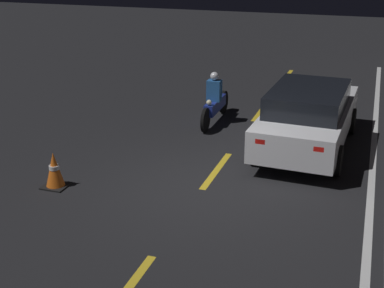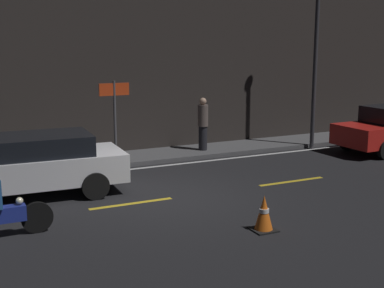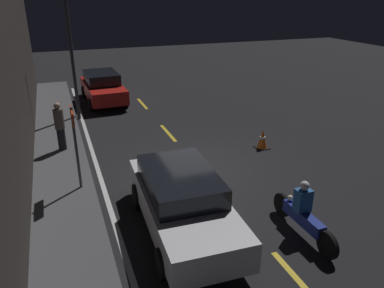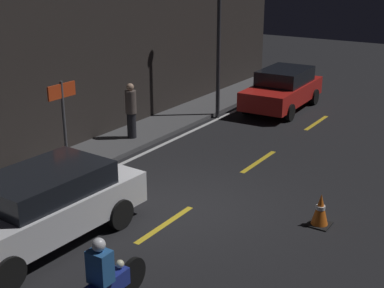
{
  "view_description": "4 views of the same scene",
  "coord_description": "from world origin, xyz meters",
  "views": [
    {
      "loc": [
        8.99,
        2.87,
        4.53
      ],
      "look_at": [
        0.9,
        0.1,
        1.29
      ],
      "focal_mm": 50.0,
      "sensor_mm": 36.0,
      "label": 1
    },
    {
      "loc": [
        -4.84,
        -11.26,
        3.76
      ],
      "look_at": [
        0.52,
        -0.07,
        1.29
      ],
      "focal_mm": 50.0,
      "sensor_mm": 36.0,
      "label": 2
    },
    {
      "loc": [
        -10.2,
        4.07,
        5.42
      ],
      "look_at": [
        0.16,
        0.21,
        0.84
      ],
      "focal_mm": 35.0,
      "sensor_mm": 36.0,
      "label": 3
    },
    {
      "loc": [
        -9.3,
        -6.12,
        5.4
      ],
      "look_at": [
        0.95,
        0.58,
        1.16
      ],
      "focal_mm": 50.0,
      "sensor_mm": 36.0,
      "label": 4
    }
  ],
  "objects": [
    {
      "name": "ground_plane",
      "position": [
        0.0,
        0.0,
        0.0
      ],
      "size": [
        56.0,
        56.0,
        0.0
      ],
      "primitive_type": "plane",
      "color": "black"
    },
    {
      "name": "street_lamp",
      "position": [
        6.67,
        3.23,
        3.24
      ],
      "size": [
        0.28,
        0.28,
        5.76
      ],
      "color": "#333338",
      "rests_on": "ground"
    },
    {
      "name": "traffic_cone_near",
      "position": [
        0.79,
        -2.79,
        0.35
      ],
      "size": [
        0.47,
        0.47,
        0.72
      ],
      "color": "black",
      "rests_on": "ground"
    },
    {
      "name": "raised_curb",
      "position": [
        0.0,
        4.23,
        0.07
      ],
      "size": [
        28.0,
        1.7,
        0.14
      ],
      "color": "#4C4C4F",
      "rests_on": "ground"
    },
    {
      "name": "lane_dash_c",
      "position": [
        -1.0,
        0.0,
        0.0
      ],
      "size": [
        2.0,
        0.14,
        0.01
      ],
      "color": "gold",
      "rests_on": "ground"
    },
    {
      "name": "lane_dash_d",
      "position": [
        3.5,
        0.0,
        0.0
      ],
      "size": [
        2.0,
        0.14,
        0.01
      ],
      "color": "gold",
      "rests_on": "ground"
    },
    {
      "name": "building_front",
      "position": [
        0.0,
        5.22,
        2.99
      ],
      "size": [
        28.0,
        0.3,
        5.99
      ],
      "color": "#2D2826",
      "rests_on": "ground"
    },
    {
      "name": "pedestrian",
      "position": [
        2.91,
        4.1,
        1.02
      ],
      "size": [
        0.34,
        0.34,
        1.72
      ],
      "color": "black",
      "rests_on": "raised_curb"
    },
    {
      "name": "motorcycle",
      "position": [
        -4.14,
        -0.98,
        0.56
      ],
      "size": [
        2.37,
        0.36,
        1.38
      ],
      "rotation": [
        0.0,
        0.0,
        0.01
      ],
      "color": "black",
      "rests_on": "ground"
    },
    {
      "name": "sedan_white",
      "position": [
        -2.94,
        1.61,
        0.8
      ],
      "size": [
        4.57,
        2.05,
        1.49
      ],
      "rotation": [
        0.0,
        0.0,
        3.1
      ],
      "color": "silver",
      "rests_on": "ground"
    },
    {
      "name": "lane_dash_e",
      "position": [
        8.0,
        0.0,
        0.0
      ],
      "size": [
        2.0,
        0.14,
        0.01
      ],
      "color": "gold",
      "rests_on": "ground"
    },
    {
      "name": "lane_solid_kerb",
      "position": [
        0.0,
        3.13,
        0.0
      ],
      "size": [
        25.2,
        0.14,
        0.01
      ],
      "color": "silver",
      "rests_on": "ground"
    },
    {
      "name": "shop_sign",
      "position": [
        -0.17,
        3.75,
        1.82
      ],
      "size": [
        0.9,
        0.08,
        2.4
      ],
      "color": "#4C4C51",
      "rests_on": "raised_curb"
    },
    {
      "name": "taxi_red",
      "position": [
        9.06,
        1.78,
        0.79
      ],
      "size": [
        4.29,
        1.97,
        1.51
      ],
      "rotation": [
        0.0,
        0.0,
        3.18
      ],
      "color": "red",
      "rests_on": "ground"
    }
  ]
}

